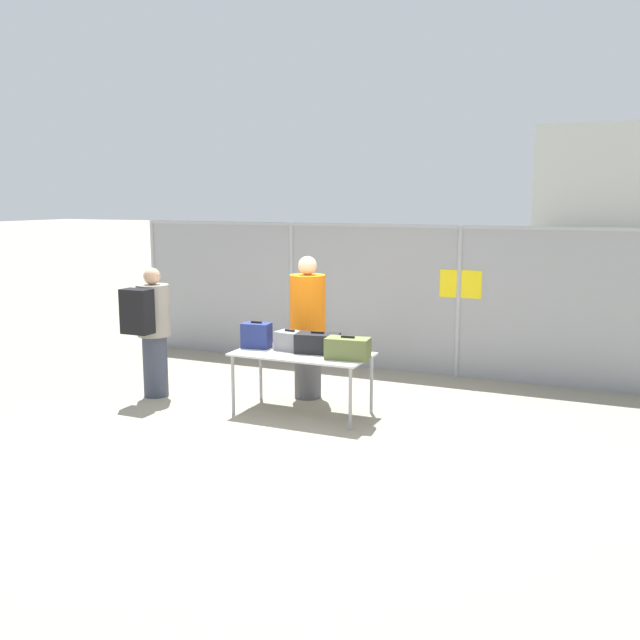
{
  "coord_description": "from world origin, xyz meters",
  "views": [
    {
      "loc": [
        3.61,
        -7.33,
        2.58
      ],
      "look_at": [
        0.01,
        0.78,
        1.05
      ],
      "focal_mm": 40.0,
      "sensor_mm": 36.0,
      "label": 1
    }
  ],
  "objects_px": {
    "suitcase_navy": "(257,335)",
    "suitcase_grey": "(290,341)",
    "suitcase_olive": "(348,348)",
    "suitcase_black": "(318,343)",
    "inspection_table": "(302,358)",
    "security_worker_near": "(308,325)",
    "utility_trailer": "(544,336)",
    "traveler_hooded": "(151,327)"
  },
  "relations": [
    {
      "from": "suitcase_olive",
      "to": "utility_trailer",
      "type": "relative_size",
      "value": 0.15
    },
    {
      "from": "suitcase_navy",
      "to": "inspection_table",
      "type": "bearing_deg",
      "value": -5.15
    },
    {
      "from": "suitcase_navy",
      "to": "suitcase_grey",
      "type": "height_order",
      "value": "suitcase_navy"
    },
    {
      "from": "security_worker_near",
      "to": "suitcase_navy",
      "type": "bearing_deg",
      "value": 63.4
    },
    {
      "from": "suitcase_navy",
      "to": "suitcase_grey",
      "type": "xyz_separation_m",
      "value": [
        0.43,
        0.05,
        -0.04
      ]
    },
    {
      "from": "suitcase_olive",
      "to": "inspection_table",
      "type": "bearing_deg",
      "value": 174.11
    },
    {
      "from": "suitcase_navy",
      "to": "suitcase_black",
      "type": "relative_size",
      "value": 0.67
    },
    {
      "from": "suitcase_navy",
      "to": "suitcase_olive",
      "type": "bearing_deg",
      "value": -5.51
    },
    {
      "from": "traveler_hooded",
      "to": "utility_trailer",
      "type": "distance_m",
      "value": 6.06
    },
    {
      "from": "utility_trailer",
      "to": "security_worker_near",
      "type": "bearing_deg",
      "value": -127.92
    },
    {
      "from": "suitcase_black",
      "to": "suitcase_olive",
      "type": "distance_m",
      "value": 0.48
    },
    {
      "from": "utility_trailer",
      "to": "suitcase_olive",
      "type": "bearing_deg",
      "value": -113.17
    },
    {
      "from": "suitcase_black",
      "to": "utility_trailer",
      "type": "height_order",
      "value": "suitcase_black"
    },
    {
      "from": "inspection_table",
      "to": "suitcase_black",
      "type": "xyz_separation_m",
      "value": [
        0.16,
        0.09,
        0.18
      ]
    },
    {
      "from": "suitcase_navy",
      "to": "suitcase_grey",
      "type": "distance_m",
      "value": 0.44
    },
    {
      "from": "suitcase_black",
      "to": "security_worker_near",
      "type": "relative_size",
      "value": 0.3
    },
    {
      "from": "suitcase_navy",
      "to": "utility_trailer",
      "type": "relative_size",
      "value": 0.11
    },
    {
      "from": "suitcase_olive",
      "to": "security_worker_near",
      "type": "xyz_separation_m",
      "value": [
        -0.85,
        0.73,
        0.09
      ]
    },
    {
      "from": "suitcase_black",
      "to": "security_worker_near",
      "type": "bearing_deg",
      "value": 124.67
    },
    {
      "from": "suitcase_navy",
      "to": "utility_trailer",
      "type": "xyz_separation_m",
      "value": [
        2.99,
        3.9,
        -0.47
      ]
    },
    {
      "from": "suitcase_navy",
      "to": "traveler_hooded",
      "type": "distance_m",
      "value": 1.46
    },
    {
      "from": "utility_trailer",
      "to": "inspection_table",
      "type": "bearing_deg",
      "value": -120.49
    },
    {
      "from": "suitcase_navy",
      "to": "suitcase_grey",
      "type": "bearing_deg",
      "value": 6.72
    },
    {
      "from": "suitcase_grey",
      "to": "inspection_table",
      "type": "bearing_deg",
      "value": -26.66
    },
    {
      "from": "suitcase_grey",
      "to": "traveler_hooded",
      "type": "relative_size",
      "value": 0.21
    },
    {
      "from": "suitcase_olive",
      "to": "suitcase_grey",
      "type": "bearing_deg",
      "value": 168.24
    },
    {
      "from": "suitcase_black",
      "to": "suitcase_olive",
      "type": "xyz_separation_m",
      "value": [
        0.45,
        -0.16,
        0.01
      ]
    },
    {
      "from": "suitcase_navy",
      "to": "suitcase_grey",
      "type": "relative_size",
      "value": 1.03
    },
    {
      "from": "suitcase_black",
      "to": "suitcase_grey",
      "type": "bearing_deg",
      "value": 177.49
    },
    {
      "from": "inspection_table",
      "to": "suitcase_navy",
      "type": "xyz_separation_m",
      "value": [
        -0.65,
        0.06,
        0.21
      ]
    },
    {
      "from": "suitcase_grey",
      "to": "utility_trailer",
      "type": "xyz_separation_m",
      "value": [
        2.55,
        3.85,
        -0.43
      ]
    },
    {
      "from": "inspection_table",
      "to": "suitcase_navy",
      "type": "bearing_deg",
      "value": 174.85
    },
    {
      "from": "suitcase_grey",
      "to": "traveler_hooded",
      "type": "height_order",
      "value": "traveler_hooded"
    },
    {
      "from": "traveler_hooded",
      "to": "utility_trailer",
      "type": "relative_size",
      "value": 0.48
    },
    {
      "from": "inspection_table",
      "to": "security_worker_near",
      "type": "bearing_deg",
      "value": 109.5
    },
    {
      "from": "security_worker_near",
      "to": "utility_trailer",
      "type": "relative_size",
      "value": 0.53
    },
    {
      "from": "traveler_hooded",
      "to": "security_worker_near",
      "type": "bearing_deg",
      "value": 28.58
    },
    {
      "from": "suitcase_olive",
      "to": "traveler_hooded",
      "type": "bearing_deg",
      "value": -178.34
    },
    {
      "from": "inspection_table",
      "to": "traveler_hooded",
      "type": "relative_size",
      "value": 0.97
    },
    {
      "from": "inspection_table",
      "to": "suitcase_grey",
      "type": "xyz_separation_m",
      "value": [
        -0.22,
        0.11,
        0.17
      ]
    },
    {
      "from": "suitcase_navy",
      "to": "traveler_hooded",
      "type": "bearing_deg",
      "value": -172.09
    },
    {
      "from": "security_worker_near",
      "to": "traveler_hooded",
      "type": "bearing_deg",
      "value": 31.31
    }
  ]
}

